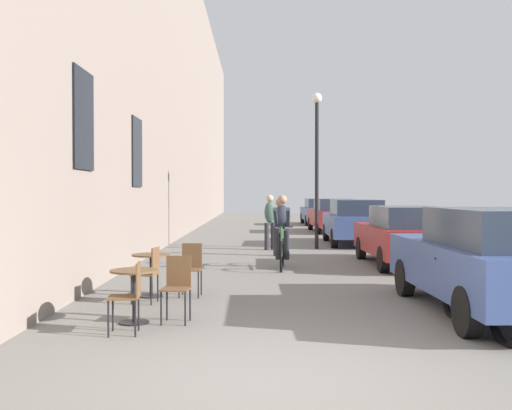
% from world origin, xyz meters
% --- Properties ---
extents(ground_plane, '(88.00, 88.00, 0.00)m').
position_xyz_m(ground_plane, '(0.00, 0.00, 0.00)').
color(ground_plane, slate).
extents(building_facade_left, '(0.54, 68.00, 12.60)m').
position_xyz_m(building_facade_left, '(-3.45, 14.00, 6.30)').
color(building_facade_left, gray).
rests_on(building_facade_left, ground_plane).
extents(cafe_table_near, '(0.64, 0.64, 0.72)m').
position_xyz_m(cafe_table_near, '(-1.89, 2.45, 0.52)').
color(cafe_table_near, black).
rests_on(cafe_table_near, ground_plane).
extents(cafe_chair_near_toward_street, '(0.41, 0.41, 0.89)m').
position_xyz_m(cafe_chair_near_toward_street, '(-1.32, 2.53, 0.52)').
color(cafe_chair_near_toward_street, black).
rests_on(cafe_chair_near_toward_street, ground_plane).
extents(cafe_chair_near_toward_wall, '(0.41, 0.41, 0.89)m').
position_xyz_m(cafe_chair_near_toward_wall, '(-1.81, 1.85, 0.52)').
color(cafe_chair_near_toward_wall, black).
rests_on(cafe_chair_near_toward_wall, ground_plane).
extents(cafe_table_mid, '(0.64, 0.64, 0.72)m').
position_xyz_m(cafe_table_mid, '(-2.02, 4.45, 0.52)').
color(cafe_table_mid, black).
rests_on(cafe_table_mid, ground_plane).
extents(cafe_chair_mid_toward_street, '(0.43, 0.43, 0.89)m').
position_xyz_m(cafe_chair_mid_toward_street, '(-1.95, 3.88, 0.52)').
color(cafe_chair_mid_toward_street, black).
rests_on(cafe_chair_mid_toward_street, ground_plane).
extents(cafe_chair_mid_toward_wall, '(0.40, 0.40, 0.89)m').
position_xyz_m(cafe_chair_mid_toward_wall, '(-1.35, 4.53, 0.52)').
color(cafe_chair_mid_toward_wall, black).
rests_on(cafe_chair_mid_toward_wall, ground_plane).
extents(cyclist_on_bicycle, '(0.52, 1.76, 1.74)m').
position_xyz_m(cyclist_on_bicycle, '(0.37, 8.21, 0.81)').
color(cyclist_on_bicycle, black).
rests_on(cyclist_on_bicycle, ground_plane).
extents(pedestrian_near, '(0.35, 0.26, 1.60)m').
position_xyz_m(pedestrian_near, '(0.41, 10.87, 0.90)').
color(pedestrian_near, '#26262D').
rests_on(pedestrian_near, ground_plane).
extents(pedestrian_mid, '(0.38, 0.29, 1.70)m').
position_xyz_m(pedestrian_mid, '(0.18, 12.56, 0.96)').
color(pedestrian_mid, '#26262D').
rests_on(pedestrian_mid, ground_plane).
extents(street_lamp, '(0.32, 0.32, 4.90)m').
position_xyz_m(street_lamp, '(1.67, 12.96, 3.11)').
color(street_lamp, black).
rests_on(street_lamp, ground_plane).
extents(parked_car_nearest, '(1.87, 4.35, 1.54)m').
position_xyz_m(parked_car_nearest, '(3.13, 2.99, 0.80)').
color(parked_car_nearest, '#384C84').
rests_on(parked_car_nearest, ground_plane).
extents(parked_car_second, '(1.73, 4.06, 1.44)m').
position_xyz_m(parked_car_second, '(3.32, 8.64, 0.75)').
color(parked_car_second, maroon).
rests_on(parked_car_second, ground_plane).
extents(parked_car_third, '(1.93, 4.36, 1.53)m').
position_xyz_m(parked_car_third, '(3.11, 14.48, 0.80)').
color(parked_car_third, '#384C84').
rests_on(parked_car_third, ground_plane).
extents(parked_car_fourth, '(1.86, 4.26, 1.50)m').
position_xyz_m(parked_car_fourth, '(3.17, 20.81, 0.78)').
color(parked_car_fourth, maroon).
rests_on(parked_car_fourth, ground_plane).
extents(parked_car_fifth, '(1.77, 4.10, 1.45)m').
position_xyz_m(parked_car_fifth, '(3.25, 27.01, 0.75)').
color(parked_car_fifth, '#384C84').
rests_on(parked_car_fifth, ground_plane).
extents(parked_motorcycle, '(0.62, 2.15, 0.92)m').
position_xyz_m(parked_motorcycle, '(2.58, 2.04, 0.40)').
color(parked_motorcycle, black).
rests_on(parked_motorcycle, ground_plane).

